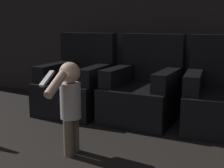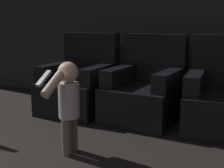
{
  "view_description": "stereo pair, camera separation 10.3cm",
  "coord_description": "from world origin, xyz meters",
  "px_view_note": "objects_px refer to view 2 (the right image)",
  "views": [
    {
      "loc": [
        1.24,
        0.24,
        1.11
      ],
      "look_at": [
        0.07,
        3.04,
        0.52
      ],
      "focal_mm": 50.0,
      "sensor_mm": 36.0,
      "label": 1
    },
    {
      "loc": [
        1.33,
        0.28,
        1.11
      ],
      "look_at": [
        0.07,
        3.04,
        0.52
      ],
      "focal_mm": 50.0,
      "sensor_mm": 36.0,
      "label": 2
    }
  ],
  "objects_px": {
    "armchair_middle": "(146,91)",
    "armchair_right": "(224,99)",
    "person_toddler": "(68,100)",
    "armchair_left": "(81,85)"
  },
  "relations": [
    {
      "from": "armchair_middle",
      "to": "armchair_right",
      "type": "bearing_deg",
      "value": 3.74
    },
    {
      "from": "person_toddler",
      "to": "armchair_left",
      "type": "bearing_deg",
      "value": 25.1
    },
    {
      "from": "armchair_right",
      "to": "armchair_left",
      "type": "bearing_deg",
      "value": 176.21
    },
    {
      "from": "armchair_left",
      "to": "armchair_right",
      "type": "relative_size",
      "value": 1.0
    },
    {
      "from": "armchair_right",
      "to": "armchair_middle",
      "type": "bearing_deg",
      "value": 176.21
    },
    {
      "from": "armchair_middle",
      "to": "person_toddler",
      "type": "relative_size",
      "value": 1.23
    },
    {
      "from": "armchair_left",
      "to": "armchair_middle",
      "type": "xyz_separation_m",
      "value": [
        0.88,
        -0.0,
        0.0
      ]
    },
    {
      "from": "armchair_right",
      "to": "person_toddler",
      "type": "relative_size",
      "value": 1.23
    },
    {
      "from": "armchair_left",
      "to": "person_toddler",
      "type": "distance_m",
      "value": 1.38
    },
    {
      "from": "armchair_left",
      "to": "armchair_middle",
      "type": "bearing_deg",
      "value": 0.55
    }
  ]
}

